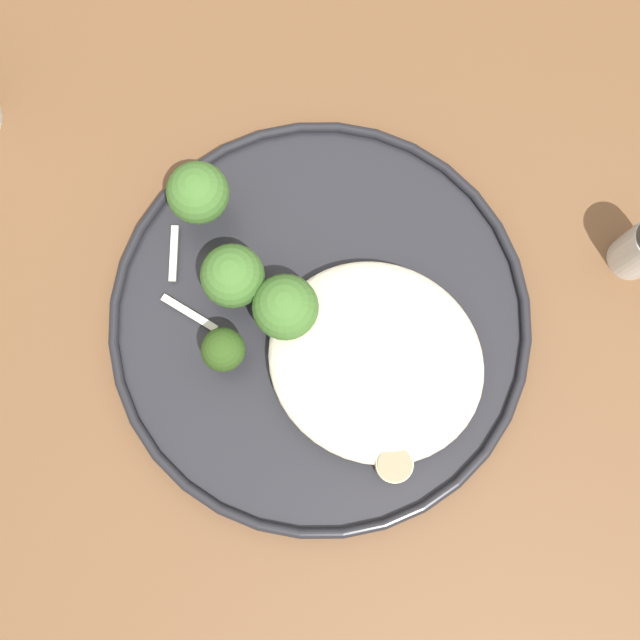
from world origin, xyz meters
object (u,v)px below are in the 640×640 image
object	(u,v)px
seared_scallop_tilted_round	(407,363)
seared_scallop_tiny_bay	(369,334)
dinner_plate	(320,323)
broccoli_floret_front_edge	(285,307)
broccoli_floret_center_pile	(233,276)
broccoli_floret_left_leaning	(223,350)
seared_scallop_center_golden	(347,376)
seared_scallop_rear_pale	(394,464)
broccoli_floret_tall_stalk	(200,190)
seared_scallop_on_noodles	(321,325)

from	to	relation	value
seared_scallop_tilted_round	seared_scallop_tiny_bay	xyz separation A→B (m)	(0.03, -0.01, 0.00)
dinner_plate	seared_scallop_tiny_bay	world-z (taller)	seared_scallop_tiny_bay
seared_scallop_tilted_round	broccoli_floret_front_edge	xyz separation A→B (m)	(0.09, 0.01, 0.02)
broccoli_floret_center_pile	broccoli_floret_left_leaning	size ratio (longest dim) A/B	1.23
dinner_plate	seared_scallop_tilted_round	size ratio (longest dim) A/B	11.02
seared_scallop_center_golden	broccoli_floret_front_edge	bearing A→B (deg)	-18.40
broccoli_floret_center_pile	seared_scallop_tilted_round	bearing A→B (deg)	-177.67
seared_scallop_tilted_round	broccoli_floret_center_pile	xyz separation A→B (m)	(0.13, 0.01, 0.02)
broccoli_floret_front_edge	broccoli_floret_left_leaning	bearing A→B (deg)	61.89
dinner_plate	seared_scallop_tiny_bay	distance (m)	0.04
broccoli_floret_left_leaning	broccoli_floret_center_pile	bearing A→B (deg)	-68.96
seared_scallop_rear_pale	broccoli_floret_front_edge	distance (m)	0.12
seared_scallop_tiny_bay	broccoli_floret_tall_stalk	size ratio (longest dim) A/B	0.53
seared_scallop_tilted_round	broccoli_floret_left_leaning	world-z (taller)	broccoli_floret_left_leaning
seared_scallop_tiny_bay	broccoli_floret_left_leaning	xyz separation A→B (m)	(0.08, 0.06, 0.01)
dinner_plate	seared_scallop_center_golden	distance (m)	0.04
broccoli_floret_left_leaning	broccoli_floret_front_edge	distance (m)	0.05
seared_scallop_tilted_round	seared_scallop_rear_pale	world-z (taller)	seared_scallop_rear_pale
seared_scallop_rear_pale	seared_scallop_tiny_bay	bearing A→B (deg)	-52.11
seared_scallop_rear_pale	seared_scallop_center_golden	xyz separation A→B (m)	(0.05, -0.04, -0.00)
dinner_plate	broccoli_floret_left_leaning	xyz separation A→B (m)	(0.05, 0.05, 0.03)
broccoli_floret_center_pile	broccoli_floret_tall_stalk	world-z (taller)	broccoli_floret_tall_stalk
broccoli_floret_tall_stalk	broccoli_floret_left_leaning	world-z (taller)	broccoli_floret_tall_stalk
seared_scallop_tilted_round	broccoli_floret_left_leaning	bearing A→B (deg)	24.67
broccoli_floret_tall_stalk	seared_scallop_on_noodles	bearing A→B (deg)	160.51
dinner_plate	broccoli_floret_tall_stalk	world-z (taller)	broccoli_floret_tall_stalk
seared_scallop_tiny_bay	seared_scallop_tilted_round	bearing A→B (deg)	170.58
seared_scallop_rear_pale	broccoli_floret_center_pile	xyz separation A→B (m)	(0.15, -0.06, 0.02)
broccoli_floret_center_pile	broccoli_floret_front_edge	distance (m)	0.04
seared_scallop_center_golden	dinner_plate	bearing A→B (deg)	-36.55
seared_scallop_on_noodles	broccoli_floret_tall_stalk	world-z (taller)	broccoli_floret_tall_stalk
broccoli_floret_left_leaning	seared_scallop_rear_pale	bearing A→B (deg)	174.27
seared_scallop_on_noodles	broccoli_floret_front_edge	bearing A→B (deg)	8.39
dinner_plate	seared_scallop_center_golden	world-z (taller)	seared_scallop_center_golden
dinner_plate	broccoli_floret_center_pile	bearing A→B (deg)	3.78
seared_scallop_center_golden	broccoli_floret_front_edge	world-z (taller)	broccoli_floret_front_edge
seared_scallop_on_noodles	broccoli_floret_left_leaning	size ratio (longest dim) A/B	0.66
broccoli_floret_left_leaning	broccoli_floret_front_edge	bearing A→B (deg)	-118.11
seared_scallop_tilted_round	broccoli_floret_tall_stalk	bearing A→B (deg)	-11.41
broccoli_floret_center_pile	seared_scallop_on_noodles	bearing A→B (deg)	-178.89
broccoli_floret_tall_stalk	dinner_plate	bearing A→B (deg)	161.56
dinner_plate	seared_scallop_on_noodles	size ratio (longest dim) A/B	10.16
broccoli_floret_tall_stalk	broccoli_floret_front_edge	size ratio (longest dim) A/B	1.17
seared_scallop_center_golden	seared_scallop_on_noodles	world-z (taller)	seared_scallop_on_noodles
dinner_plate	seared_scallop_on_noodles	world-z (taller)	seared_scallop_on_noodles
broccoli_floret_center_pile	broccoli_floret_tall_stalk	distance (m)	0.06
dinner_plate	broccoli_floret_center_pile	distance (m)	0.07
seared_scallop_rear_pale	broccoli_floret_center_pile	world-z (taller)	broccoli_floret_center_pile
broccoli_floret_left_leaning	seared_scallop_tilted_round	bearing A→B (deg)	-155.33
seared_scallop_tiny_bay	broccoli_floret_left_leaning	size ratio (longest dim) A/B	0.77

